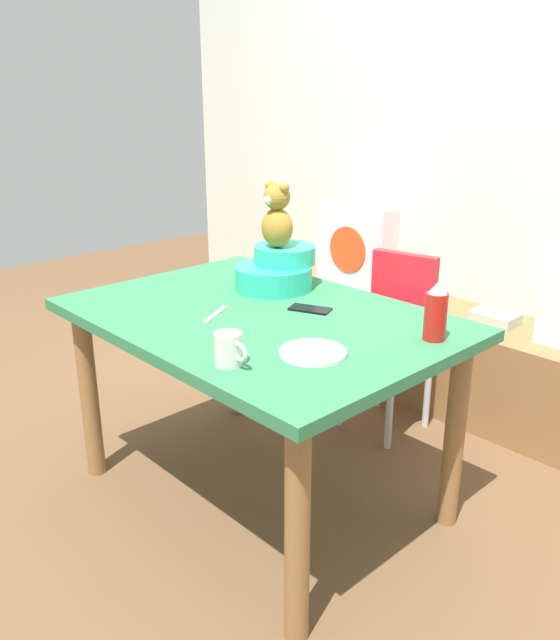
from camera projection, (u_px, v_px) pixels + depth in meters
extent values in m
plane|color=brown|center=(261.00, 494.00, 2.50)|extent=(8.00, 8.00, 0.00)
cube|color=silver|center=(497.00, 128.00, 3.02)|extent=(4.40, 0.10, 2.60)
cube|color=olive|center=(445.00, 355.00, 3.21)|extent=(2.60, 0.44, 0.46)
cube|color=silver|center=(356.00, 247.00, 3.44)|extent=(0.44, 0.14, 0.44)
cylinder|color=#D84C1E|center=(347.00, 249.00, 3.39)|extent=(0.24, 0.01, 0.24)
cube|color=#AEC1AE|center=(495.00, 318.00, 2.95)|extent=(0.20, 0.14, 0.05)
cube|color=#2D7247|center=(259.00, 319.00, 2.25)|extent=(1.34, 0.94, 0.04)
cylinder|color=olive|center=(89.00, 394.00, 2.53)|extent=(0.07, 0.07, 0.70)
cylinder|color=olive|center=(297.00, 534.00, 1.74)|extent=(0.07, 0.07, 0.70)
cylinder|color=olive|center=(239.00, 344.00, 3.02)|extent=(0.07, 0.07, 0.70)
cylinder|color=olive|center=(455.00, 435.00, 2.23)|extent=(0.07, 0.07, 0.70)
cylinder|color=red|center=(388.00, 322.00, 2.84)|extent=(0.34, 0.34, 0.10)
cube|color=red|center=(404.00, 280.00, 2.89)|extent=(0.30, 0.11, 0.24)
cube|color=white|center=(369.00, 319.00, 2.68)|extent=(0.33, 0.26, 0.02)
cylinder|color=silver|center=(341.00, 380.00, 2.94)|extent=(0.03, 0.03, 0.46)
cylinder|color=silver|center=(390.00, 400.00, 2.74)|extent=(0.03, 0.03, 0.46)
cylinder|color=silver|center=(380.00, 363.00, 3.12)|extent=(0.03, 0.03, 0.46)
cylinder|color=silver|center=(428.00, 381.00, 2.93)|extent=(0.03, 0.03, 0.46)
cylinder|color=#2ABA9A|center=(273.00, 277.00, 2.51)|extent=(0.30, 0.30, 0.09)
cylinder|color=#2ABA9A|center=(285.00, 254.00, 2.52)|extent=(0.24, 0.24, 0.07)
ellipsoid|color=olive|center=(277.00, 228.00, 2.46)|extent=(0.13, 0.11, 0.15)
sphere|color=olive|center=(277.00, 197.00, 2.42)|extent=(0.10, 0.10, 0.10)
sphere|color=beige|center=(269.00, 200.00, 2.40)|extent=(0.04, 0.04, 0.04)
sphere|color=olive|center=(270.00, 186.00, 2.43)|extent=(0.04, 0.04, 0.04)
sphere|color=olive|center=(284.00, 188.00, 2.38)|extent=(0.04, 0.04, 0.04)
cylinder|color=red|center=(435.00, 316.00, 1.99)|extent=(0.07, 0.07, 0.15)
cone|color=white|center=(438.00, 288.00, 1.96)|extent=(0.06, 0.06, 0.03)
cylinder|color=silver|center=(228.00, 349.00, 1.81)|extent=(0.08, 0.08, 0.09)
torus|color=silver|center=(240.00, 352.00, 1.78)|extent=(0.06, 0.01, 0.06)
cylinder|color=white|center=(313.00, 352.00, 1.90)|extent=(0.20, 0.20, 0.01)
cube|color=black|center=(310.00, 309.00, 2.27)|extent=(0.16, 0.12, 0.01)
cube|color=silver|center=(216.00, 314.00, 2.23)|extent=(0.10, 0.16, 0.01)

